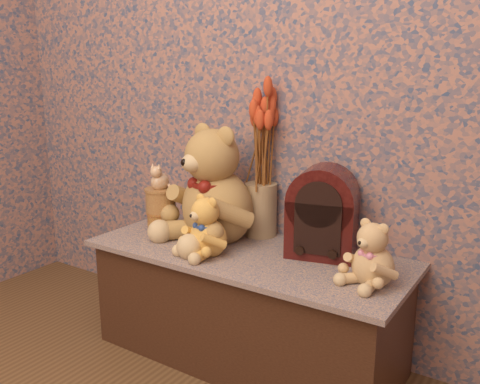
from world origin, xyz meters
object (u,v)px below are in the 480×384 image
(biscuit_tin_lower, at_px, (162,221))
(cat_figurine, at_px, (160,176))
(cathedral_radio, at_px, (323,211))
(teddy_large, at_px, (217,179))
(ceramic_vase, at_px, (261,209))
(teddy_medium, at_px, (208,223))
(teddy_small, at_px, (374,250))

(biscuit_tin_lower, height_order, cat_figurine, cat_figurine)
(cathedral_radio, height_order, cat_figurine, cathedral_radio)
(teddy_large, relative_size, ceramic_vase, 2.27)
(teddy_medium, xyz_separation_m, biscuit_tin_lower, (-0.33, 0.11, -0.08))
(cathedral_radio, distance_m, cat_figurine, 0.70)
(teddy_small, relative_size, ceramic_vase, 1.04)
(cathedral_radio, bearing_deg, teddy_medium, -161.40)
(cathedral_radio, distance_m, biscuit_tin_lower, 0.71)
(teddy_large, xyz_separation_m, biscuit_tin_lower, (-0.25, -0.05, -0.21))
(ceramic_vase, height_order, biscuit_tin_lower, ceramic_vase)
(teddy_medium, xyz_separation_m, teddy_small, (0.60, 0.07, -0.01))
(teddy_large, relative_size, cat_figurine, 4.34)
(teddy_large, xyz_separation_m, teddy_small, (0.68, -0.09, -0.14))
(teddy_medium, distance_m, cat_figurine, 0.37)
(cat_figurine, bearing_deg, teddy_small, -12.44)
(teddy_large, distance_m, ceramic_vase, 0.23)
(teddy_medium, xyz_separation_m, cat_figurine, (-0.33, 0.11, 0.12))
(teddy_medium, bearing_deg, biscuit_tin_lower, 179.68)
(cathedral_radio, relative_size, cat_figurine, 2.93)
(biscuit_tin_lower, bearing_deg, teddy_small, -2.42)
(teddy_small, height_order, biscuit_tin_lower, teddy_small)
(teddy_small, height_order, ceramic_vase, teddy_small)
(teddy_large, relative_size, biscuit_tin_lower, 4.19)
(ceramic_vase, xyz_separation_m, cat_figurine, (-0.38, -0.19, 0.13))
(teddy_large, xyz_separation_m, cat_figurine, (-0.25, -0.05, -0.01))
(ceramic_vase, bearing_deg, teddy_medium, -99.30)
(teddy_large, height_order, biscuit_tin_lower, teddy_large)
(ceramic_vase, height_order, cat_figurine, cat_figurine)
(biscuit_tin_lower, bearing_deg, teddy_medium, -18.60)
(teddy_large, relative_size, teddy_medium, 2.06)
(ceramic_vase, bearing_deg, cathedral_radio, -13.79)
(teddy_large, bearing_deg, cat_figurine, -148.84)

